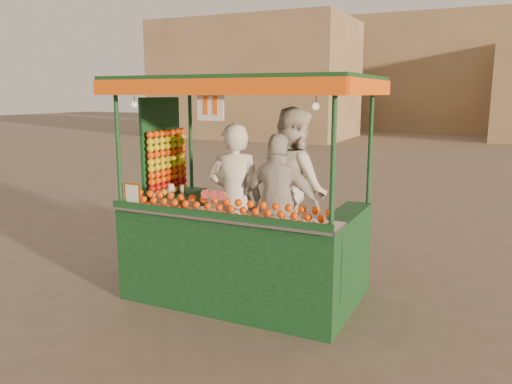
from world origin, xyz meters
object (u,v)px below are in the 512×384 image
at_px(vendor_middle, 294,187).
at_px(juice_cart, 237,229).
at_px(vendor_left, 235,198).
at_px(vendor_right, 278,206).

bearing_deg(vendor_middle, juice_cart, 95.63).
xyz_separation_m(juice_cart, vendor_left, (-0.07, 0.08, 0.33)).
bearing_deg(juice_cart, vendor_right, 15.95).
xyz_separation_m(juice_cart, vendor_middle, (0.47, 0.55, 0.42)).
relative_size(vendor_middle, vendor_right, 1.17).
height_order(vendor_left, vendor_middle, vendor_middle).
bearing_deg(vendor_right, juice_cart, 9.83).
xyz_separation_m(juice_cart, vendor_right, (0.45, 0.13, 0.28)).
bearing_deg(vendor_left, juice_cart, 107.77).
relative_size(juice_cart, vendor_left, 1.61).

